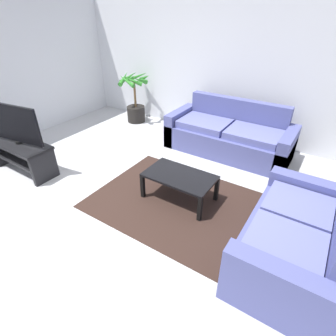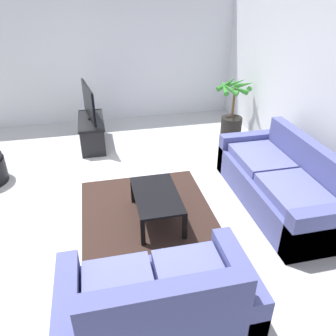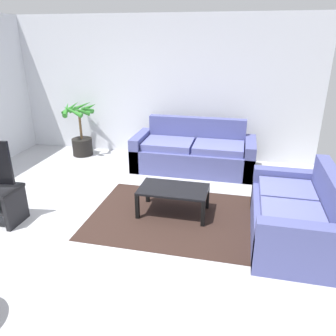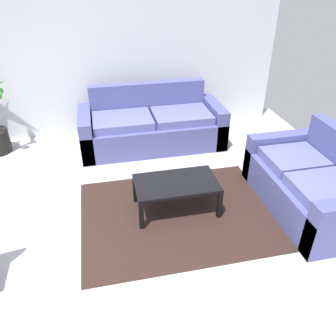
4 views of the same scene
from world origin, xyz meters
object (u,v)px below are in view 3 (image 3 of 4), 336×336
(potted_palm, at_px, (81,134))
(coffee_table, at_px, (173,192))
(couch_main, at_px, (194,154))
(couch_loveseat, at_px, (294,217))

(potted_palm, bearing_deg, coffee_table, -39.87)
(couch_main, height_order, couch_loveseat, same)
(couch_main, height_order, potted_palm, potted_palm)
(couch_loveseat, bearing_deg, coffee_table, 169.46)
(couch_loveseat, xyz_separation_m, coffee_table, (-1.54, 0.29, 0.03))
(couch_loveseat, bearing_deg, couch_main, 127.56)
(couch_main, relative_size, coffee_table, 2.32)
(couch_loveseat, relative_size, potted_palm, 1.47)
(couch_loveseat, height_order, potted_palm, potted_palm)
(coffee_table, bearing_deg, couch_main, 89.36)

